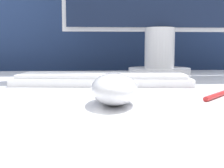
{
  "coord_description": "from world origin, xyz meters",
  "views": [
    {
      "loc": [
        -0.05,
        -0.54,
        0.78
      ],
      "look_at": [
        -0.01,
        -0.06,
        0.73
      ],
      "focal_mm": 50.0,
      "sensor_mm": 36.0,
      "label": 1
    }
  ],
  "objects": [
    {
      "name": "partition_panel",
      "position": [
        0.0,
        0.69,
        0.68
      ],
      "size": [
        5.0,
        0.03,
        1.36
      ],
      "color": "navy",
      "rests_on": "ground_plane"
    },
    {
      "name": "keyboard",
      "position": [
        -0.02,
        0.14,
        0.71
      ],
      "size": [
        0.39,
        0.16,
        0.02
      ],
      "rotation": [
        0.0,
        0.0,
        -0.12
      ],
      "color": "white",
      "rests_on": "desk"
    },
    {
      "name": "pen",
      "position": [
        0.17,
        -0.04,
        0.71
      ],
      "size": [
        0.1,
        0.11,
        0.01
      ],
      "rotation": [
        0.0,
        0.0,
        0.84
      ],
      "color": "red",
      "rests_on": "desk"
    },
    {
      "name": "computer_mouse_near",
      "position": [
        -0.01,
        -0.1,
        0.72
      ],
      "size": [
        0.07,
        0.13,
        0.04
      ],
      "rotation": [
        0.0,
        0.0,
        -0.06
      ],
      "color": "silver",
      "rests_on": "desk"
    }
  ]
}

